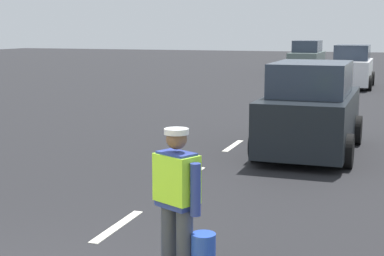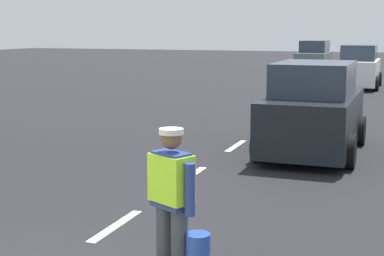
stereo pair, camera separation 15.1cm
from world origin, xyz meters
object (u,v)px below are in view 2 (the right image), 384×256
object	(u,v)px
car_outgoing_far	(359,68)
road_worker	(174,198)
car_outgoing_ahead	(314,111)
car_oncoming_third	(314,59)

from	to	relation	value
car_outgoing_far	road_worker	bearing A→B (deg)	-90.18
road_worker	car_outgoing_ahead	bearing A→B (deg)	87.18
car_oncoming_third	car_outgoing_ahead	size ratio (longest dim) A/B	1.03
car_outgoing_far	car_oncoming_third	xyz separation A→B (m)	(-3.22, 7.63, 0.02)
car_outgoing_far	car_oncoming_third	world-z (taller)	car_oncoming_third
road_worker	car_oncoming_third	bearing A→B (deg)	95.92
car_outgoing_ahead	car_outgoing_far	bearing A→B (deg)	91.06
road_worker	car_outgoing_far	xyz separation A→B (m)	(0.07, 22.76, -0.01)
car_outgoing_far	car_oncoming_third	size ratio (longest dim) A/B	0.98
road_worker	car_outgoing_ahead	world-z (taller)	car_outgoing_ahead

